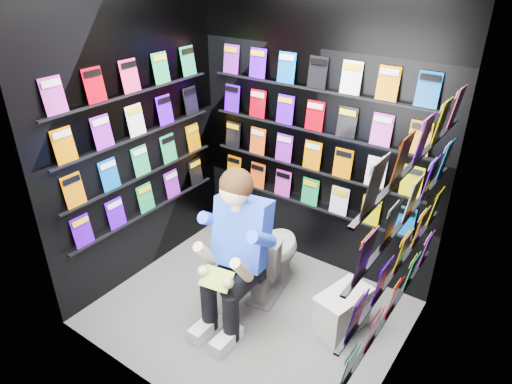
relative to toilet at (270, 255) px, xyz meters
The scene contains 13 objects.
floor 0.52m from the toilet, 83.45° to the right, with size 2.40×2.40×0.00m, color slate.
wall_back 1.13m from the toilet, 86.17° to the left, with size 2.40×0.04×2.60m, color black.
wall_front 1.66m from the toilet, 88.23° to the right, with size 2.40×0.04×2.60m, color black.
wall_left 1.53m from the toilet, 162.34° to the right, with size 0.04×2.00×2.60m, color black.
wall_right 1.60m from the toilet, 16.53° to the right, with size 0.04×2.00×2.60m, color black.
comics_back 1.11m from the toilet, 85.98° to the left, with size 2.10×0.06×1.37m, color #E7285E, non-canonical shape.
comics_left 1.51m from the toilet, 161.90° to the right, with size 0.06×1.70×1.37m, color #E7285E, non-canonical shape.
comics_right 1.58m from the toilet, 16.91° to the right, with size 0.06×1.70×1.37m, color #E7285E, non-canonical shape.
toilet is the anchor object (origin of this frame).
longbox 0.79m from the toilet, ahead, with size 0.24×0.44×0.33m, color silver.
longbox_lid 0.76m from the toilet, ahead, with size 0.27×0.46×0.03m, color silver.
reader 0.58m from the toilet, 90.00° to the right, with size 0.57×0.83×1.53m, color blue, non-canonical shape.
held_comic 0.76m from the toilet, 90.00° to the right, with size 0.25×0.01×0.17m, color green.
Camera 1 is at (1.76, -2.39, 2.75)m, focal length 32.00 mm.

